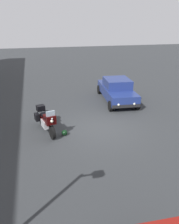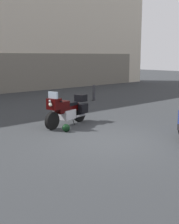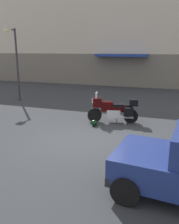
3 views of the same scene
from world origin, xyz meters
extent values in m
plane|color=#2D3033|center=(0.00, 0.00, 0.00)|extent=(80.00, 80.00, 0.00)
cylinder|color=black|center=(-0.46, 2.41, 0.32)|extent=(0.66, 0.28, 0.64)
cylinder|color=black|center=(1.12, 2.78, 0.32)|extent=(0.66, 0.28, 0.64)
cylinder|color=#B7B7BC|center=(-0.44, 2.41, 0.75)|extent=(0.33, 0.14, 0.68)
cube|color=#B7B7BC|center=(0.37, 2.60, 0.42)|extent=(0.68, 0.53, 0.36)
cube|color=black|center=(0.37, 2.60, 0.66)|extent=(1.13, 0.52, 0.28)
cube|color=black|center=(0.08, 2.54, 0.84)|extent=(0.58, 0.45, 0.24)
cube|color=black|center=(0.57, 2.65, 0.80)|extent=(0.61, 0.42, 0.12)
cube|color=black|center=(-0.34, 2.44, 0.92)|extent=(0.45, 0.51, 0.40)
cube|color=#8C9EAD|center=(-0.38, 2.43, 1.22)|extent=(0.17, 0.41, 0.28)
sphere|color=#EAEACC|center=(-0.51, 2.40, 0.92)|extent=(0.14, 0.14, 0.14)
cylinder|color=black|center=(-0.26, 2.46, 1.02)|extent=(0.18, 0.61, 0.04)
cylinder|color=#B7B7BC|center=(1.00, 2.55, 0.30)|extent=(0.56, 0.21, 0.09)
cube|color=black|center=(1.07, 2.48, 0.58)|extent=(0.44, 0.29, 0.36)
cube|color=black|center=(0.94, 3.03, 0.58)|extent=(0.44, 0.29, 0.36)
cube|color=black|center=(1.22, 2.80, 0.95)|extent=(0.44, 0.47, 0.28)
cylinder|color=black|center=(0.56, 2.46, 0.15)|extent=(0.05, 0.13, 0.29)
sphere|color=black|center=(-0.28, 1.81, 0.14)|extent=(0.28, 0.28, 0.28)
cylinder|color=#333338|center=(5.41, 6.61, 0.43)|extent=(0.16, 0.16, 0.86)
sphere|color=#333338|center=(5.41, 6.61, 0.86)|extent=(0.16, 0.16, 0.16)
camera|label=1|loc=(-9.74, 3.04, 5.08)|focal=35.47mm
camera|label=2|loc=(-6.34, -6.23, 2.61)|focal=47.52mm
camera|label=3|loc=(2.71, -7.54, 3.23)|focal=38.35mm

